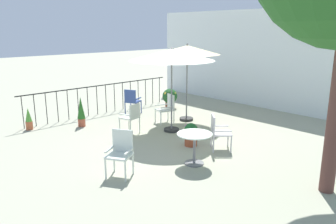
# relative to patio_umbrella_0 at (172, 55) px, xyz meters

# --- Properties ---
(ground_plane) EXTENTS (60.00, 60.00, 0.00)m
(ground_plane) POSITION_rel_patio_umbrella_0_xyz_m (0.41, -0.34, -2.20)
(ground_plane) COLOR #9E9F87
(villa_facade) EXTENTS (10.96, 0.30, 3.62)m
(villa_facade) POSITION_rel_patio_umbrella_0_xyz_m (0.41, 4.71, -0.39)
(villa_facade) COLOR white
(villa_facade) RESTS_ON ground
(terrace_railing) EXTENTS (0.03, 5.81, 1.01)m
(terrace_railing) POSITION_rel_patio_umbrella_0_xyz_m (-3.21, -0.34, -1.52)
(terrace_railing) COLOR black
(terrace_railing) RESTS_ON ground
(patio_umbrella_0) EXTENTS (2.42, 2.42, 2.44)m
(patio_umbrella_0) POSITION_rel_patio_umbrella_0_xyz_m (0.00, 0.00, 0.00)
(patio_umbrella_0) COLOR #2D2D2D
(patio_umbrella_0) RESTS_ON ground
(patio_umbrella_1) EXTENTS (2.06, 2.06, 2.48)m
(patio_umbrella_1) POSITION_rel_patio_umbrella_0_xyz_m (-0.54, 1.19, 0.04)
(patio_umbrella_1) COLOR #2D2D2D
(patio_umbrella_1) RESTS_ON ground
(cafe_table_0) EXTENTS (0.78, 0.78, 0.71)m
(cafe_table_0) POSITION_rel_patio_umbrella_0_xyz_m (2.12, -1.33, -1.70)
(cafe_table_0) COLOR silver
(cafe_table_0) RESTS_ON ground
(patio_chair_0) EXTENTS (0.52, 0.53, 0.88)m
(patio_chair_0) POSITION_rel_patio_umbrella_0_xyz_m (-0.58, -1.01, -1.67)
(patio_chair_0) COLOR white
(patio_chair_0) RESTS_ON ground
(patio_chair_1) EXTENTS (0.59, 0.61, 0.90)m
(patio_chair_1) POSITION_rel_patio_umbrella_0_xyz_m (-0.78, 0.55, -1.69)
(patio_chair_1) COLOR white
(patio_chair_1) RESTS_ON ground
(patio_chair_2) EXTENTS (0.66, 0.66, 0.88)m
(patio_chair_2) POSITION_rel_patio_umbrella_0_xyz_m (1.90, -0.23, -1.70)
(patio_chair_2) COLOR silver
(patio_chair_2) RESTS_ON ground
(patio_chair_3) EXTENTS (0.60, 0.59, 0.89)m
(patio_chair_3) POSITION_rel_patio_umbrella_0_xyz_m (-2.37, 0.36, -1.68)
(patio_chair_3) COLOR #344C90
(patio_chair_3) RESTS_ON ground
(patio_chair_4) EXTENTS (0.62, 0.61, 0.94)m
(patio_chair_4) POSITION_rel_patio_umbrella_0_xyz_m (1.48, -2.84, -1.66)
(patio_chair_4) COLOR silver
(patio_chair_4) RESTS_ON ground
(potted_plant_0) EXTENTS (0.20, 0.20, 0.66)m
(potted_plant_0) POSITION_rel_patio_umbrella_0_xyz_m (-3.00, -2.98, -1.88)
(potted_plant_0) COLOR #BD5E39
(potted_plant_0) RESTS_ON ground
(potted_plant_1) EXTENTS (0.35, 0.35, 0.60)m
(potted_plant_1) POSITION_rel_patio_umbrella_0_xyz_m (1.25, -0.51, -1.88)
(potted_plant_1) COLOR #AC4D2F
(potted_plant_1) RESTS_ON ground
(potted_plant_2) EXTENTS (0.56, 0.56, 0.73)m
(potted_plant_2) POSITION_rel_patio_umbrella_0_xyz_m (-2.19, 2.01, -1.79)
(potted_plant_2) COLOR brown
(potted_plant_2) RESTS_ON ground
(potted_plant_3) EXTENTS (0.24, 0.24, 0.93)m
(potted_plant_3) POSITION_rel_patio_umbrella_0_xyz_m (-2.24, -1.67, -1.72)
(potted_plant_3) COLOR #AE5138
(potted_plant_3) RESTS_ON ground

